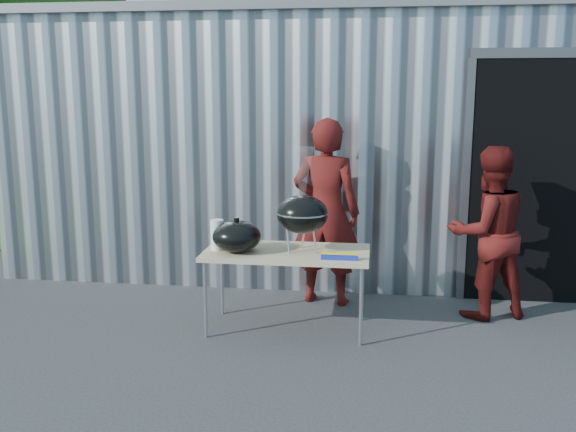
# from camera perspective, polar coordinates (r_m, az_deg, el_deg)

# --- Properties ---
(ground) EXTENTS (80.00, 80.00, 0.00)m
(ground) POSITION_cam_1_polar(r_m,az_deg,el_deg) (5.65, -4.45, -11.73)
(ground) COLOR #2C2C2F
(building) EXTENTS (8.20, 6.20, 3.10)m
(building) POSITION_cam_1_polar(r_m,az_deg,el_deg) (9.69, 6.57, 7.22)
(building) COLOR silver
(building) RESTS_ON ground
(folding_table) EXTENTS (1.50, 0.75, 0.75)m
(folding_table) POSITION_cam_1_polar(r_m,az_deg,el_deg) (5.87, -0.12, -3.48)
(folding_table) COLOR tan
(folding_table) RESTS_ON ground
(kettle_grill) EXTENTS (0.47, 0.47, 0.94)m
(kettle_grill) POSITION_cam_1_polar(r_m,az_deg,el_deg) (5.75, 1.28, 0.86)
(kettle_grill) COLOR black
(kettle_grill) RESTS_ON folding_table
(grill_lid) EXTENTS (0.44, 0.44, 0.32)m
(grill_lid) POSITION_cam_1_polar(r_m,az_deg,el_deg) (5.80, -4.58, -1.82)
(grill_lid) COLOR black
(grill_lid) RESTS_ON folding_table
(paper_towels) EXTENTS (0.12, 0.12, 0.28)m
(paper_towels) POSITION_cam_1_polar(r_m,az_deg,el_deg) (5.90, -6.31, -1.68)
(paper_towels) COLOR white
(paper_towels) RESTS_ON folding_table
(white_tub) EXTENTS (0.20, 0.15, 0.10)m
(white_tub) POSITION_cam_1_polar(r_m,az_deg,el_deg) (6.11, -5.00, -2.06)
(white_tub) COLOR white
(white_tub) RESTS_ON folding_table
(foil_box) EXTENTS (0.32, 0.06, 0.06)m
(foil_box) POSITION_cam_1_polar(r_m,az_deg,el_deg) (5.56, 4.61, -3.58)
(foil_box) COLOR navy
(foil_box) RESTS_ON folding_table
(person_cook) EXTENTS (0.77, 0.57, 1.92)m
(person_cook) POSITION_cam_1_polar(r_m,az_deg,el_deg) (6.58, 3.40, 0.36)
(person_cook) COLOR #4C100F
(person_cook) RESTS_ON ground
(person_bystander) EXTENTS (0.98, 0.87, 1.67)m
(person_bystander) POSITION_cam_1_polar(r_m,az_deg,el_deg) (6.48, 17.34, -1.43)
(person_bystander) COLOR #4C100F
(person_bystander) RESTS_ON ground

